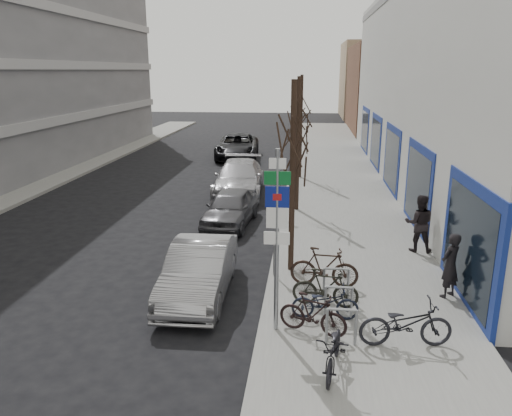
% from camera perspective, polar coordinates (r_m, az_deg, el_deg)
% --- Properties ---
extents(ground, '(120.00, 120.00, 0.00)m').
position_cam_1_polar(ground, '(11.92, -9.66, -13.49)').
color(ground, black).
rests_on(ground, ground).
extents(sidewalk_east, '(5.00, 70.00, 0.15)m').
position_cam_1_polar(sidewalk_east, '(20.85, 9.87, -0.47)').
color(sidewalk_east, slate).
rests_on(sidewalk_east, ground).
extents(brick_building_far, '(12.00, 14.00, 8.00)m').
position_cam_1_polar(brick_building_far, '(51.03, 17.74, 12.86)').
color(brick_building_far, brown).
rests_on(brick_building_far, ground).
extents(tan_building_far, '(13.00, 12.00, 9.00)m').
position_cam_1_polar(tan_building_far, '(65.86, 15.62, 13.90)').
color(tan_building_far, '#937A5B').
rests_on(tan_building_far, ground).
extents(highway_sign_pole, '(0.55, 0.10, 4.20)m').
position_cam_1_polar(highway_sign_pole, '(10.54, 2.40, -2.62)').
color(highway_sign_pole, gray).
rests_on(highway_sign_pole, ground).
extents(bike_rack, '(0.66, 2.26, 0.83)m').
position_cam_1_polar(bike_rack, '(11.79, 9.41, -10.22)').
color(bike_rack, gray).
rests_on(bike_rack, sidewalk_east).
extents(tree_near, '(1.80, 1.80, 5.50)m').
position_cam_1_polar(tree_near, '(13.61, 4.29, 8.59)').
color(tree_near, black).
rests_on(tree_near, ground).
extents(tree_mid, '(1.80, 1.80, 5.50)m').
position_cam_1_polar(tree_mid, '(20.08, 4.90, 10.80)').
color(tree_mid, black).
rests_on(tree_mid, ground).
extents(tree_far, '(1.80, 1.80, 5.50)m').
position_cam_1_polar(tree_far, '(26.56, 5.21, 11.93)').
color(tree_far, black).
rests_on(tree_far, ground).
extents(meter_front, '(0.10, 0.08, 1.27)m').
position_cam_1_polar(meter_front, '(13.90, 2.09, -4.78)').
color(meter_front, gray).
rests_on(meter_front, sidewalk_east).
extents(meter_mid, '(0.10, 0.08, 1.27)m').
position_cam_1_polar(meter_mid, '(19.14, 3.23, 0.91)').
color(meter_mid, gray).
rests_on(meter_mid, sidewalk_east).
extents(meter_back, '(0.10, 0.08, 1.27)m').
position_cam_1_polar(meter_back, '(24.50, 3.88, 4.14)').
color(meter_back, gray).
rests_on(meter_back, sidewalk_east).
extents(bike_near_left, '(0.79, 1.74, 1.02)m').
position_cam_1_polar(bike_near_left, '(9.93, 8.99, -15.43)').
color(bike_near_left, black).
rests_on(bike_near_left, sidewalk_east).
extents(bike_near_right, '(1.63, 0.95, 0.95)m').
position_cam_1_polar(bike_near_right, '(11.14, 6.52, -11.89)').
color(bike_near_right, black).
rests_on(bike_near_right, sidewalk_east).
extents(bike_mid_curb, '(1.56, 0.49, 0.95)m').
position_cam_1_polar(bike_mid_curb, '(11.78, 7.91, -10.36)').
color(bike_mid_curb, black).
rests_on(bike_mid_curb, sidewalk_east).
extents(bike_mid_inner, '(1.68, 0.69, 0.99)m').
position_cam_1_polar(bike_mid_inner, '(12.35, 7.93, -8.98)').
color(bike_mid_inner, black).
rests_on(bike_mid_inner, sidewalk_east).
extents(bike_far_curb, '(1.99, 0.78, 1.18)m').
position_cam_1_polar(bike_far_curb, '(11.02, 16.77, -12.14)').
color(bike_far_curb, black).
rests_on(bike_far_curb, sidewalk_east).
extents(bike_far_inner, '(1.87, 0.72, 1.11)m').
position_cam_1_polar(bike_far_inner, '(13.41, 7.81, -6.68)').
color(bike_far_inner, black).
rests_on(bike_far_inner, sidewalk_east).
extents(parked_car_front, '(1.57, 4.31, 1.41)m').
position_cam_1_polar(parked_car_front, '(13.14, -6.54, -7.10)').
color(parked_car_front, '#939397').
rests_on(parked_car_front, ground).
extents(parked_car_mid, '(1.96, 4.11, 1.35)m').
position_cam_1_polar(parked_car_mid, '(18.97, -2.96, 0.03)').
color(parked_car_mid, '#4C4C51').
rests_on(parked_car_mid, ground).
extents(parked_car_back, '(2.47, 5.54, 1.58)m').
position_cam_1_polar(parked_car_back, '(23.63, -1.95, 3.42)').
color(parked_car_back, '#A2A1A6').
rests_on(parked_car_back, ground).
extents(lane_car, '(3.03, 5.95, 1.61)m').
position_cam_1_polar(lane_car, '(33.57, -2.15, 7.06)').
color(lane_car, black).
rests_on(lane_car, ground).
extents(pedestrian_near, '(0.73, 0.71, 1.69)m').
position_cam_1_polar(pedestrian_near, '(13.52, 21.30, -6.12)').
color(pedestrian_near, black).
rests_on(pedestrian_near, sidewalk_east).
extents(pedestrian_far, '(0.73, 0.53, 1.86)m').
position_cam_1_polar(pedestrian_far, '(16.53, 18.15, -1.63)').
color(pedestrian_far, black).
rests_on(pedestrian_far, sidewalk_east).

